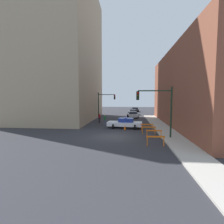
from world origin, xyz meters
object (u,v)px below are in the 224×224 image
at_px(parked_car_near, 133,115).
at_px(barrier_mid, 154,133).
at_px(police_car, 125,123).
at_px(barrier_front, 156,139).
at_px(traffic_cone, 125,128).
at_px(traffic_light_near, 160,104).
at_px(barrier_corner, 147,126).
at_px(parked_car_mid, 133,112).
at_px(pedestrian_corner, 99,118).
at_px(traffic_light_far, 104,102).
at_px(pedestrian_crossing, 105,120).
at_px(barrier_back, 149,129).
at_px(parked_car_far, 135,109).

height_order(parked_car_near, barrier_mid, parked_car_near).
relative_size(police_car, barrier_mid, 3.03).
xyz_separation_m(barrier_front, traffic_cone, (-2.83, 7.31, -0.30)).
xyz_separation_m(traffic_light_near, traffic_cone, (-3.63, 4.27, -3.21)).
bearing_deg(barrier_corner, barrier_front, -89.99).
distance_m(parked_car_mid, barrier_corner, 21.25).
bearing_deg(traffic_light_near, parked_car_near, 97.27).
xyz_separation_m(pedestrian_corner, barrier_front, (7.21, -13.34, -0.24)).
bearing_deg(traffic_light_far, pedestrian_crossing, -80.91).
bearing_deg(barrier_front, parked_car_near, 94.10).
bearing_deg(traffic_light_far, parked_car_mid, 58.32).
relative_size(traffic_light_near, barrier_corner, 3.25).
xyz_separation_m(traffic_light_far, barrier_back, (7.20, -13.82, -2.78)).
distance_m(police_car, parked_car_far, 28.54).
distance_m(pedestrian_corner, traffic_cone, 7.47).
bearing_deg(traffic_light_near, police_car, 122.89).
relative_size(parked_car_far, barrier_mid, 2.76).
bearing_deg(barrier_corner, police_car, 149.29).
bearing_deg(barrier_mid, pedestrian_corner, 125.32).
distance_m(pedestrian_corner, barrier_back, 11.05).
xyz_separation_m(police_car, parked_car_mid, (1.44, 19.51, -0.05)).
relative_size(parked_car_near, parked_car_mid, 1.01).
distance_m(pedestrian_crossing, barrier_back, 8.45).
height_order(barrier_front, barrier_mid, same).
xyz_separation_m(pedestrian_crossing, barrier_mid, (6.24, -8.14, -0.24)).
bearing_deg(traffic_light_far, traffic_cone, -68.98).
bearing_deg(parked_car_near, parked_car_mid, 85.82).
height_order(pedestrian_corner, traffic_cone, pedestrian_corner).
height_order(pedestrian_crossing, pedestrian_corner, same).
distance_m(pedestrian_corner, barrier_front, 15.17).
relative_size(barrier_mid, traffic_cone, 2.44).
bearing_deg(barrier_mid, traffic_light_far, 115.14).
relative_size(police_car, barrier_front, 3.03).
bearing_deg(barrier_front, traffic_light_near, 75.25).
relative_size(pedestrian_crossing, barrier_mid, 1.04).
bearing_deg(barrier_mid, parked_car_mid, 93.75).
relative_size(traffic_light_near, traffic_cone, 7.93).
distance_m(police_car, barrier_back, 4.68).
height_order(police_car, barrier_back, police_car).
bearing_deg(parked_car_far, police_car, -98.59).
relative_size(traffic_light_far, barrier_mid, 3.25).
distance_m(parked_car_mid, barrier_front, 28.23).
distance_m(police_car, barrier_mid, 6.65).
bearing_deg(traffic_light_near, barrier_corner, 101.48).
bearing_deg(barrier_back, parked_car_mid, 93.38).
xyz_separation_m(parked_car_far, pedestrian_corner, (-6.63, -23.79, 0.19)).
bearing_deg(traffic_light_far, pedestrian_corner, -89.78).
bearing_deg(barrier_corner, pedestrian_crossing, 146.54).
relative_size(pedestrian_corner, barrier_back, 1.04).
relative_size(pedestrian_corner, barrier_corner, 1.04).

